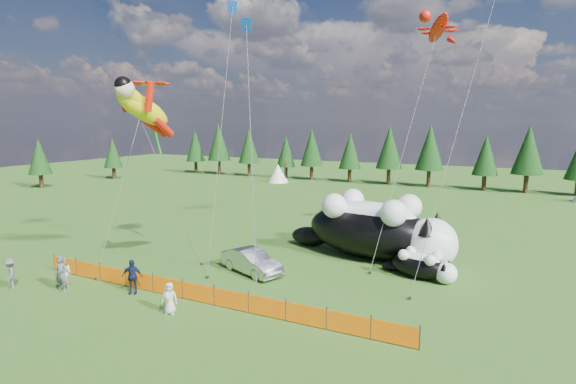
# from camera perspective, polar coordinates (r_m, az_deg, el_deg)

# --- Properties ---
(ground) EXTENTS (160.00, 160.00, 0.00)m
(ground) POSITION_cam_1_polar(r_m,az_deg,el_deg) (26.24, -7.23, -11.45)
(ground) COLOR #0E3A0A
(ground) RESTS_ON ground
(safety_fence) EXTENTS (22.06, 0.06, 1.10)m
(safety_fence) POSITION_cam_1_polar(r_m,az_deg,el_deg) (23.80, -11.35, -12.43)
(safety_fence) COLOR #262626
(safety_fence) RESTS_ON ground
(tree_line) EXTENTS (90.00, 4.00, 8.00)m
(tree_line) POSITION_cam_1_polar(r_m,az_deg,el_deg) (67.05, 14.55, 4.19)
(tree_line) COLOR black
(tree_line) RESTS_ON ground
(festival_tents) EXTENTS (50.00, 3.20, 2.80)m
(festival_tents) POSITION_cam_1_polar(r_m,az_deg,el_deg) (60.97, 23.62, 0.84)
(festival_tents) COLOR white
(festival_tents) RESTS_ON ground
(cat_large) EXTENTS (12.03, 5.66, 4.36)m
(cat_large) POSITION_cam_1_polar(r_m,az_deg,el_deg) (30.66, 11.19, -4.53)
(cat_large) COLOR black
(cat_large) RESTS_ON ground
(cat_small) EXTENTS (4.57, 2.42, 1.67)m
(cat_small) POSITION_cam_1_polar(r_m,az_deg,el_deg) (27.75, 16.70, -8.90)
(cat_small) COLOR black
(cat_small) RESTS_ON ground
(car) EXTENTS (4.67, 3.04, 1.45)m
(car) POSITION_cam_1_polar(r_m,az_deg,el_deg) (27.61, -4.64, -8.78)
(car) COLOR silver
(car) RESTS_ON ground
(spectator_a) EXTENTS (0.80, 0.60, 1.97)m
(spectator_a) POSITION_cam_1_polar(r_m,az_deg,el_deg) (27.45, -26.88, -9.27)
(spectator_a) COLOR #505054
(spectator_a) RESTS_ON ground
(spectator_b) EXTENTS (0.97, 0.72, 1.79)m
(spectator_b) POSITION_cam_1_polar(r_m,az_deg,el_deg) (27.74, -26.58, -9.26)
(spectator_b) COLOR beige
(spectator_b) RESTS_ON ground
(spectator_c) EXTENTS (1.23, 0.98, 1.87)m
(spectator_c) POSITION_cam_1_polar(r_m,az_deg,el_deg) (25.70, -19.19, -10.11)
(spectator_c) COLOR #131935
(spectator_c) RESTS_ON ground
(spectator_d) EXTENTS (1.23, 1.16, 1.74)m
(spectator_d) POSITION_cam_1_polar(r_m,az_deg,el_deg) (29.21, -31.80, -8.83)
(spectator_d) COLOR #505054
(spectator_d) RESTS_ON ground
(spectator_e) EXTENTS (0.89, 0.78, 1.54)m
(spectator_e) POSITION_cam_1_polar(r_m,az_deg,el_deg) (22.69, -14.82, -12.91)
(spectator_e) COLOR beige
(spectator_e) RESTS_ON ground
(superhero_kite) EXTENTS (4.09, 5.81, 11.90)m
(superhero_kite) POSITION_cam_1_polar(r_m,az_deg,el_deg) (26.26, -17.88, 9.99)
(superhero_kite) COLOR yellow
(superhero_kite) RESTS_ON ground
(gecko_kite) EXTENTS (4.45, 11.06, 17.44)m
(gecko_kite) POSITION_cam_1_polar(r_m,az_deg,el_deg) (34.54, 18.53, 19.08)
(gecko_kite) COLOR red
(gecko_kite) RESTS_ON ground
(flower_kite) EXTENTS (3.63, 6.94, 12.47)m
(flower_kite) POSITION_cam_1_polar(r_m,az_deg,el_deg) (30.94, -17.29, 12.73)
(flower_kite) COLOR red
(flower_kite) RESTS_ON ground
(diamond_kite_a) EXTENTS (2.08, 6.21, 17.72)m
(diamond_kite_a) POSITION_cam_1_polar(r_m,az_deg,el_deg) (31.69, -7.18, 20.98)
(diamond_kite_a) COLOR #0C44BF
(diamond_kite_a) RESTS_ON ground
(diamond_kite_c) EXTENTS (2.39, 2.57, 14.70)m
(diamond_kite_c) POSITION_cam_1_polar(r_m,az_deg,el_deg) (24.25, -5.24, 18.71)
(diamond_kite_c) COLOR #0C44BF
(diamond_kite_c) RESTS_ON ground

